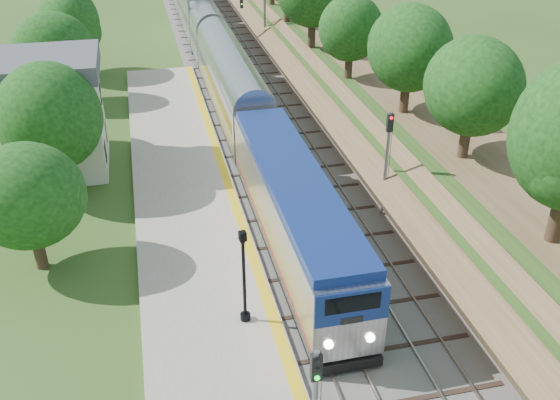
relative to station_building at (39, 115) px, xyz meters
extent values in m
cube|color=#4C4944|center=(16.00, 30.00, -4.03)|extent=(9.50, 170.00, 0.12)
cube|color=gray|center=(13.28, 30.00, -3.89)|extent=(0.08, 170.00, 0.16)
cube|color=gray|center=(14.72, 30.00, -3.89)|extent=(0.08, 170.00, 0.16)
cube|color=gray|center=(17.28, 30.00, -3.89)|extent=(0.08, 170.00, 0.16)
cube|color=gray|center=(18.72, 30.00, -3.89)|extent=(0.08, 170.00, 0.16)
cube|color=gray|center=(8.80, -14.00, -3.90)|extent=(6.40, 68.00, 0.38)
cube|color=gold|center=(11.65, -14.00, -3.70)|extent=(0.55, 68.00, 0.01)
cube|color=brown|center=(25.50, 30.00, -2.59)|extent=(9.00, 170.00, 3.00)
cube|color=brown|center=(21.60, 30.00, -2.79)|extent=(4.47, 170.00, 4.54)
cylinder|color=#332316|center=(24.00, -20.00, 0.22)|extent=(0.60, 0.60, 2.62)
sphere|color=#0F360E|center=(24.00, -20.00, 3.79)|extent=(5.70, 5.70, 5.70)
cylinder|color=#332316|center=(24.00, 30.00, 0.22)|extent=(0.60, 0.60, 2.62)
cube|color=beige|center=(0.00, 0.00, -0.69)|extent=(8.00, 6.00, 6.80)
cube|color=#4B4D52|center=(0.00, 0.00, 3.31)|extent=(8.60, 6.60, 1.20)
cube|color=black|center=(4.01, -1.80, -2.29)|extent=(0.05, 1.10, 1.30)
cube|color=black|center=(4.01, 1.80, -2.29)|extent=(0.05, 1.10, 1.30)
cube|color=black|center=(4.01, -1.80, 0.51)|extent=(0.05, 1.10, 1.30)
cube|color=black|center=(4.01, 1.80, 0.51)|extent=(0.05, 1.10, 1.30)
cylinder|color=slate|center=(12.50, 25.00, -0.99)|extent=(0.24, 0.24, 6.20)
cylinder|color=slate|center=(20.50, 25.00, -0.99)|extent=(0.24, 0.24, 6.20)
cube|color=black|center=(14.00, 24.85, 1.11)|extent=(0.30, 0.20, 0.90)
cube|color=black|center=(18.00, 24.85, 1.11)|extent=(0.30, 0.20, 0.90)
cylinder|color=#332316|center=(2.00, -4.00, -2.86)|extent=(0.60, 0.60, 2.45)
sphere|color=#0F360E|center=(2.00, -4.00, 0.46)|extent=(5.32, 5.32, 5.32)
cylinder|color=#332316|center=(2.00, 12.00, -2.86)|extent=(0.60, 0.60, 2.45)
sphere|color=#0F360E|center=(2.00, 12.00, 0.46)|extent=(5.32, 5.32, 5.32)
cube|color=black|center=(14.00, -13.55, -3.50)|extent=(2.89, 18.12, 0.63)
cube|color=#B7BAC1|center=(14.00, -13.55, -1.40)|extent=(3.15, 18.87, 3.57)
cube|color=navy|center=(14.00, -13.55, 0.61)|extent=(3.02, 18.12, 0.46)
cube|color=navy|center=(14.00, -23.02, -0.40)|extent=(3.11, 0.10, 1.57)
cube|color=black|center=(14.00, -23.06, -0.19)|extent=(2.31, 0.06, 0.79)
cube|color=#AA1410|center=(14.00, -13.55, -2.60)|extent=(3.17, 18.50, 0.10)
cube|color=#B7BAC1|center=(14.00, 6.97, -1.77)|extent=(3.15, 20.97, 4.09)
cube|color=#B7BAC1|center=(14.00, 28.54, -1.77)|extent=(3.15, 20.97, 4.09)
cylinder|color=black|center=(10.36, -18.93, -3.55)|extent=(0.48, 0.48, 0.32)
cylinder|color=black|center=(10.36, -18.93, -1.44)|extent=(0.15, 0.15, 4.22)
cube|color=black|center=(10.36, -18.93, 0.89)|extent=(0.35, 0.35, 0.43)
cube|color=silver|center=(10.36, -18.93, 0.89)|extent=(0.25, 0.25, 0.32)
cube|color=black|center=(11.10, -27.78, 1.62)|extent=(0.35, 0.23, 1.02)
cylinder|color=#0CE526|center=(11.10, -27.92, 1.62)|extent=(0.16, 0.06, 0.16)
cylinder|color=slate|center=(20.20, -10.90, -0.69)|extent=(0.19, 0.19, 6.57)
cube|color=black|center=(20.20, -10.90, 1.96)|extent=(0.36, 0.23, 1.06)
cylinder|color=#FF0C0C|center=(20.20, -11.04, 1.96)|extent=(0.17, 0.06, 0.17)
camera|label=1|loc=(6.87, -41.17, 15.43)|focal=40.00mm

